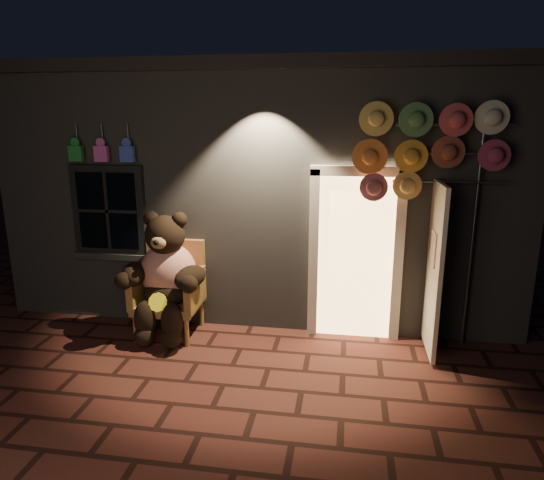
# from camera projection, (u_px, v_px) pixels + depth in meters

# --- Properties ---
(ground) EXTENTS (60.00, 60.00, 0.00)m
(ground) POSITION_uv_depth(u_px,v_px,m) (223.00, 385.00, 5.14)
(ground) COLOR #50271E
(ground) RESTS_ON ground
(shop_building) EXTENTS (7.30, 5.95, 3.51)m
(shop_building) POSITION_uv_depth(u_px,v_px,m) (278.00, 176.00, 8.52)
(shop_building) COLOR slate
(shop_building) RESTS_ON ground
(wicker_armchair) EXTENTS (0.83, 0.74, 1.19)m
(wicker_armchair) POSITION_uv_depth(u_px,v_px,m) (171.00, 288.00, 6.30)
(wicker_armchair) COLOR #B16C44
(wicker_armchair) RESTS_ON ground
(teddy_bear) EXTENTS (1.17, 0.90, 1.61)m
(teddy_bear) POSITION_uv_depth(u_px,v_px,m) (166.00, 276.00, 6.10)
(teddy_bear) COLOR red
(teddy_bear) RESTS_ON ground
(hat_rack) EXTENTS (1.70, 0.22, 2.91)m
(hat_rack) POSITION_uv_depth(u_px,v_px,m) (426.00, 150.00, 5.45)
(hat_rack) COLOR #59595E
(hat_rack) RESTS_ON ground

